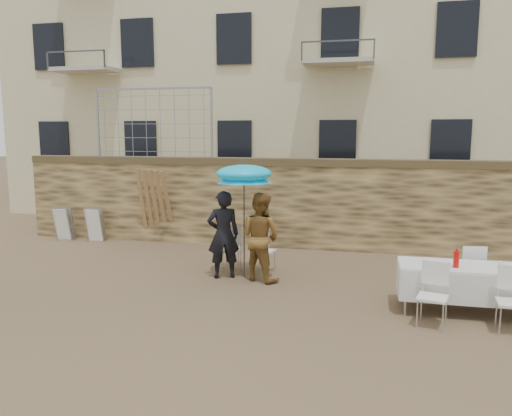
% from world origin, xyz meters
% --- Properties ---
extents(ground, '(80.00, 80.00, 0.00)m').
position_xyz_m(ground, '(0.00, 0.00, 0.00)').
color(ground, brown).
rests_on(ground, ground).
extents(stone_wall, '(13.00, 0.50, 2.20)m').
position_xyz_m(stone_wall, '(0.00, 5.00, 1.10)').
color(stone_wall, olive).
rests_on(stone_wall, ground).
extents(apartment_building, '(20.00, 8.00, 15.00)m').
position_xyz_m(apartment_building, '(0.00, 12.00, 7.50)').
color(apartment_building, '#C8C090').
rests_on(apartment_building, ground).
extents(chain_link_fence, '(3.20, 0.06, 1.80)m').
position_xyz_m(chain_link_fence, '(-3.00, 5.00, 3.10)').
color(chain_link_fence, gray).
rests_on(chain_link_fence, stone_wall).
extents(man_suit, '(0.75, 0.64, 1.75)m').
position_xyz_m(man_suit, '(-0.22, 2.00, 0.88)').
color(man_suit, black).
rests_on(man_suit, ground).
extents(woman_dress, '(1.04, 0.94, 1.73)m').
position_xyz_m(woman_dress, '(0.53, 2.00, 0.87)').
color(woman_dress, '#A87533').
rests_on(woman_dress, ground).
extents(umbrella, '(1.14, 1.14, 2.14)m').
position_xyz_m(umbrella, '(0.18, 2.10, 2.02)').
color(umbrella, '#3F3F44').
rests_on(umbrella, ground).
extents(couple_chair_left, '(0.63, 0.63, 0.96)m').
position_xyz_m(couple_chair_left, '(-0.22, 2.55, 0.48)').
color(couple_chair_left, white).
rests_on(couple_chair_left, ground).
extents(couple_chair_right, '(0.57, 0.57, 0.96)m').
position_xyz_m(couple_chair_right, '(0.48, 2.55, 0.48)').
color(couple_chair_right, white).
rests_on(couple_chair_right, ground).
extents(banquet_table, '(2.10, 0.85, 0.78)m').
position_xyz_m(banquet_table, '(4.14, 0.98, 0.73)').
color(banquet_table, silver).
rests_on(banquet_table, ground).
extents(soda_bottle, '(0.09, 0.09, 0.26)m').
position_xyz_m(soda_bottle, '(3.94, 0.83, 0.91)').
color(soda_bottle, red).
rests_on(soda_bottle, banquet_table).
extents(table_chair_front_left, '(0.59, 0.59, 0.96)m').
position_xyz_m(table_chair_front_left, '(3.54, 0.23, 0.48)').
color(table_chair_front_left, white).
rests_on(table_chair_front_left, ground).
extents(table_chair_back, '(0.53, 0.53, 0.96)m').
position_xyz_m(table_chair_back, '(4.34, 1.78, 0.48)').
color(table_chair_back, white).
rests_on(table_chair_back, ground).
extents(chair_stack_left, '(0.46, 0.40, 0.92)m').
position_xyz_m(chair_stack_left, '(-5.39, 4.53, 0.46)').
color(chair_stack_left, white).
rests_on(chair_stack_left, ground).
extents(chair_stack_right, '(0.46, 0.32, 0.92)m').
position_xyz_m(chair_stack_right, '(-4.49, 4.53, 0.46)').
color(chair_stack_right, white).
rests_on(chair_stack_right, ground).
extents(wood_planks, '(0.70, 0.20, 2.00)m').
position_xyz_m(wood_planks, '(-2.89, 4.60, 1.00)').
color(wood_planks, '#A37749').
rests_on(wood_planks, ground).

